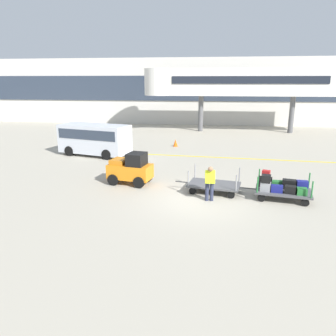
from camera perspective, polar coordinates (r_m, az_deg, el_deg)
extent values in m
plane|color=#A8A08E|center=(14.12, 5.08, -5.56)|extent=(120.00, 120.00, 0.00)
cube|color=yellow|center=(21.98, 10.04, 1.80)|extent=(18.47, 1.39, 0.01)
cube|color=beige|center=(39.23, 7.09, 13.21)|extent=(60.72, 2.40, 7.54)
cube|color=#2D3847|center=(37.97, 7.08, 13.73)|extent=(57.69, 0.12, 2.80)
cube|color=silver|center=(33.37, 13.79, 14.47)|extent=(16.09, 2.20, 2.60)
cylinder|color=silver|center=(33.64, -1.53, 14.89)|extent=(3.00, 3.00, 2.60)
cube|color=#1E232D|center=(32.24, 14.02, 14.81)|extent=(14.48, 0.08, 0.70)
cylinder|color=#59595B|center=(33.38, 5.78, 9.52)|extent=(0.50, 0.50, 3.56)
cylinder|color=#59595B|center=(34.24, 20.92, 8.76)|extent=(0.50, 0.50, 3.56)
cube|color=orange|center=(16.15, -6.68, -0.59)|extent=(2.26, 1.46, 0.70)
cube|color=black|center=(15.84, -5.54, 1.57)|extent=(0.96, 1.12, 0.60)
cube|color=orange|center=(16.27, -8.58, 1.18)|extent=(0.86, 1.05, 0.24)
cylinder|color=black|center=(16.98, -8.01, -1.08)|extent=(0.58, 0.28, 0.56)
cylinder|color=black|center=(16.09, -9.62, -2.06)|extent=(0.58, 0.28, 0.56)
cylinder|color=black|center=(16.45, -3.72, -1.49)|extent=(0.58, 0.28, 0.56)
cylinder|color=black|center=(15.52, -5.14, -2.54)|extent=(0.58, 0.28, 0.56)
cube|color=#4C4C4F|center=(15.03, 8.11, -2.91)|extent=(2.51, 1.79, 0.08)
cylinder|color=gray|center=(15.72, 4.78, -0.52)|extent=(0.06, 0.06, 0.70)
cylinder|color=gray|center=(14.52, 3.61, -1.82)|extent=(0.06, 0.06, 0.70)
cylinder|color=gray|center=(15.40, 12.46, -1.16)|extent=(0.06, 0.06, 0.70)
cylinder|color=gray|center=(14.17, 11.93, -2.55)|extent=(0.06, 0.06, 0.70)
cylinder|color=black|center=(15.80, 5.38, -2.68)|extent=(0.33, 0.16, 0.32)
cylinder|color=black|center=(14.70, 4.36, -4.03)|extent=(0.33, 0.16, 0.32)
cylinder|color=black|center=(15.54, 11.61, -3.24)|extent=(0.33, 0.16, 0.32)
cylinder|color=black|center=(14.42, 11.05, -4.66)|extent=(0.33, 0.16, 0.32)
cylinder|color=#333333|center=(15.34, 2.58, -2.47)|extent=(0.70, 0.17, 0.05)
cube|color=#4C4C4F|center=(14.86, 19.60, -3.87)|extent=(2.51, 1.79, 0.08)
cylinder|color=#237033|center=(15.35, 15.74, -1.43)|extent=(0.06, 0.06, 0.70)
cylinder|color=#237033|center=(14.12, 15.49, -2.85)|extent=(0.06, 0.06, 0.70)
cylinder|color=#237033|center=(15.44, 23.60, -2.05)|extent=(0.06, 0.06, 0.70)
cylinder|color=#237033|center=(14.21, 24.04, -3.51)|extent=(0.06, 0.06, 0.70)
cylinder|color=black|center=(15.47, 16.30, -3.63)|extent=(0.33, 0.16, 0.32)
cylinder|color=black|center=(14.34, 16.12, -5.10)|extent=(0.33, 0.16, 0.32)
cylinder|color=black|center=(15.54, 22.67, -4.13)|extent=(0.33, 0.16, 0.32)
cylinder|color=black|center=(14.42, 23.00, -5.62)|extent=(0.33, 0.16, 0.32)
cylinder|color=#333333|center=(14.87, 13.81, -3.48)|extent=(0.70, 0.17, 0.05)
cube|color=black|center=(15.03, 16.77, -2.35)|extent=(0.59, 0.36, 0.45)
cube|color=#99999E|center=(14.46, 16.78, -3.16)|extent=(0.48, 0.42, 0.39)
cube|color=#236B2D|center=(15.13, 18.57, -2.69)|extent=(0.52, 0.35, 0.29)
cube|color=navy|center=(14.45, 18.60, -3.48)|extent=(0.50, 0.32, 0.31)
cube|color=black|center=(15.05, 20.52, -2.72)|extent=(0.62, 0.44, 0.42)
cube|color=black|center=(14.49, 20.72, -3.59)|extent=(0.50, 0.41, 0.33)
cube|color=navy|center=(15.12, 22.53, -2.86)|extent=(0.48, 0.34, 0.41)
cube|color=#236B2D|center=(14.53, 22.49, -3.81)|extent=(0.43, 0.36, 0.29)
cube|color=red|center=(14.92, 16.88, -0.97)|extent=(0.40, 0.36, 0.30)
cube|color=black|center=(14.36, 16.89, -1.81)|extent=(0.44, 0.41, 0.33)
cylinder|color=#2D334C|center=(13.93, 6.87, -4.11)|extent=(0.16, 0.16, 0.82)
cylinder|color=#2D334C|center=(13.95, 7.70, -4.11)|extent=(0.16, 0.16, 0.82)
cube|color=#D1E51E|center=(13.64, 7.41, -1.56)|extent=(0.44, 0.45, 0.61)
sphere|color=#8C6647|center=(13.42, 7.51, -0.21)|extent=(0.22, 0.22, 0.22)
cube|color=silver|center=(22.80, -12.78, 5.07)|extent=(5.13, 3.06, 1.90)
cube|color=#2D3847|center=(22.74, -12.84, 6.06)|extent=(4.76, 3.00, 0.64)
cylinder|color=black|center=(23.16, -16.93, 2.90)|extent=(0.72, 0.40, 0.68)
cylinder|color=black|center=(21.42, -10.72, 2.35)|extent=(0.72, 0.40, 0.68)
cone|color=#EA590F|center=(25.40, 1.32, 4.43)|extent=(0.36, 0.36, 0.55)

